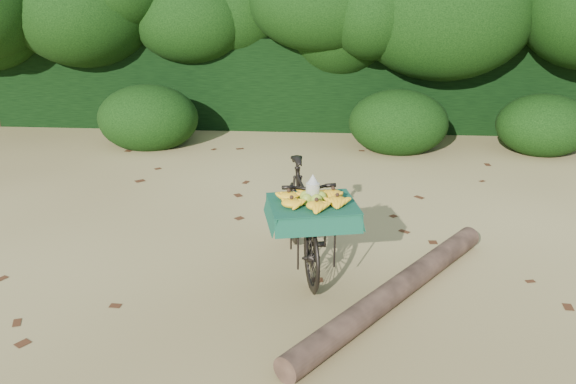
{
  "coord_description": "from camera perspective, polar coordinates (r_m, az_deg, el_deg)",
  "views": [
    {
      "loc": [
        0.33,
        -6.29,
        3.11
      ],
      "look_at": [
        -0.1,
        -0.44,
        0.92
      ],
      "focal_mm": 38.0,
      "sensor_mm": 36.0,
      "label": 1
    }
  ],
  "objects": [
    {
      "name": "ground",
      "position": [
        7.02,
        1.11,
        -5.78
      ],
      "size": [
        80.0,
        80.0,
        0.0
      ],
      "primitive_type": "plane",
      "color": "tan",
      "rests_on": "ground"
    },
    {
      "name": "vendor_bicycle",
      "position": [
        6.51,
        1.35,
        -2.23
      ],
      "size": [
        1.08,
        2.0,
        1.16
      ],
      "rotation": [
        0.0,
        0.0,
        0.22
      ],
      "color": "black",
      "rests_on": "ground"
    },
    {
      "name": "tree_row",
      "position": [
        11.88,
        -0.54,
        15.12
      ],
      "size": [
        14.5,
        2.0,
        4.0
      ],
      "primitive_type": null,
      "color": "black",
      "rests_on": "ground"
    },
    {
      "name": "hedge_backdrop",
      "position": [
        12.79,
        2.73,
        10.51
      ],
      "size": [
        26.0,
        1.8,
        1.8
      ],
      "primitive_type": "cube",
      "color": "black",
      "rests_on": "ground"
    },
    {
      "name": "leaf_litter",
      "position": [
        7.61,
        1.39,
        -3.59
      ],
      "size": [
        7.0,
        7.3,
        0.01
      ],
      "primitive_type": null,
      "color": "#442412",
      "rests_on": "ground"
    },
    {
      "name": "bush_clumps",
      "position": [
        10.92,
        5.03,
        6.31
      ],
      "size": [
        8.8,
        1.7,
        0.9
      ],
      "primitive_type": null,
      "color": "black",
      "rests_on": "ground"
    },
    {
      "name": "fallen_log",
      "position": [
        6.12,
        10.01,
        -9.07
      ],
      "size": [
        2.16,
        2.82,
        0.24
      ],
      "primitive_type": "cylinder",
      "rotation": [
        1.57,
        0.0,
        -0.63
      ],
      "color": "brown",
      "rests_on": "ground"
    }
  ]
}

